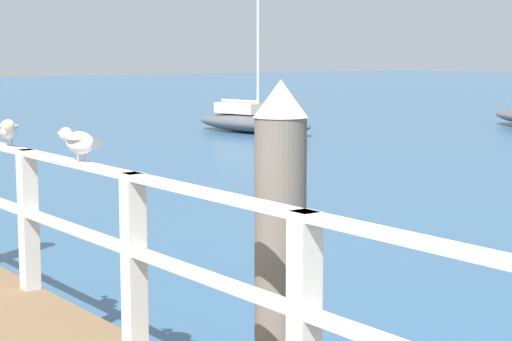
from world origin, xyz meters
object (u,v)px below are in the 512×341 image
(boat_3, at_px, (252,120))
(dock_piling_near, at_px, (280,277))
(seagull_foreground, at_px, (79,141))
(seagull_background, at_px, (8,128))

(boat_3, bearing_deg, dock_piling_near, 45.38)
(seagull_foreground, distance_m, boat_3, 19.84)
(seagull_foreground, relative_size, seagull_background, 1.03)
(seagull_foreground, height_order, boat_3, boat_3)
(boat_3, bearing_deg, seagull_background, 39.30)
(seagull_foreground, xyz_separation_m, boat_3, (12.60, 15.25, -1.36))
(seagull_foreground, xyz_separation_m, seagull_background, (-0.00, 1.23, 0.00))
(dock_piling_near, xyz_separation_m, seagull_background, (-0.38, 2.88, 0.63))
(dock_piling_near, relative_size, seagull_background, 4.63)
(dock_piling_near, distance_m, seagull_background, 2.97)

